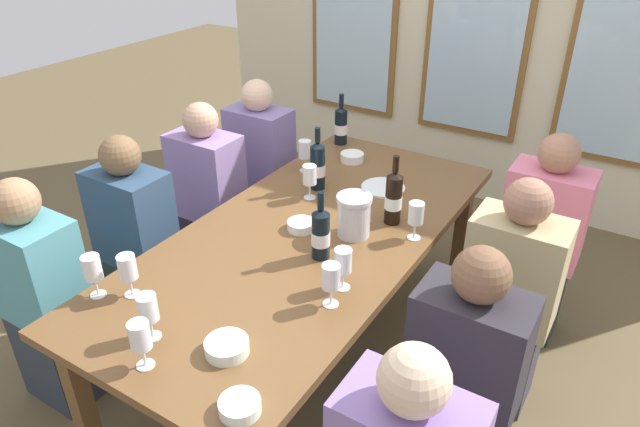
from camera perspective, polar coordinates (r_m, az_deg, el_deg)
ground_plane at (r=3.00m, az=-1.03°, el=-14.05°), size 12.00×12.00×0.00m
dining_table at (r=2.58m, az=-1.16°, el=-3.25°), size 1.00×2.16×0.74m
white_plate_0 at (r=2.94m, az=6.30°, el=2.59°), size 0.22×0.22×0.01m
metal_pitcher at (r=2.49m, az=3.39°, el=-0.19°), size 0.16×0.16×0.19m
wine_bottle_0 at (r=2.87m, az=-0.23°, el=4.82°), size 0.08×0.08×0.33m
wine_bottle_1 at (r=2.32m, az=0.07°, el=-1.99°), size 0.08×0.08×0.30m
wine_bottle_2 at (r=3.42m, az=2.10°, el=8.79°), size 0.08×0.08×0.30m
wine_bottle_3 at (r=2.58m, az=7.34°, el=1.61°), size 0.08×0.08×0.33m
tasting_bowl_0 at (r=2.56m, az=-1.89°, el=-1.18°), size 0.13×0.13×0.04m
tasting_bowl_1 at (r=1.77m, az=-7.99°, el=-18.47°), size 0.13×0.13×0.04m
tasting_bowl_2 at (r=3.22m, az=3.21°, el=5.62°), size 0.13×0.13×0.05m
tasting_bowl_3 at (r=1.95m, az=-9.26°, el=-12.97°), size 0.15×0.15×0.05m
wine_glass_0 at (r=3.06m, az=-1.53°, el=6.34°), size 0.07×0.07×0.17m
wine_glass_1 at (r=1.90m, az=-17.41°, el=-11.77°), size 0.07×0.07×0.17m
wine_glass_2 at (r=2.26m, az=-21.74°, el=-5.12°), size 0.07×0.07×0.17m
wine_glass_3 at (r=2.48m, az=9.53°, el=-0.13°), size 0.07×0.07×0.17m
wine_glass_4 at (r=2.22m, az=-18.62°, el=-5.27°), size 0.07×0.07×0.17m
wine_glass_5 at (r=2.14m, az=2.30°, el=-4.89°), size 0.07×0.07×0.17m
wine_glass_6 at (r=2.00m, az=-16.79°, el=-9.08°), size 0.07×0.07×0.17m
wine_glass_7 at (r=2.78m, az=-1.04°, el=3.72°), size 0.07×0.07×0.17m
wine_glass_8 at (r=2.06m, az=1.10°, el=-6.49°), size 0.07×0.07×0.17m
seated_person_0 at (r=3.30m, az=-10.97°, el=1.12°), size 0.38×0.24×1.11m
seated_person_1 at (r=2.62m, az=18.21°, el=-8.33°), size 0.38×0.24×1.11m
seated_person_2 at (r=2.76m, az=-25.73°, el=-7.89°), size 0.38×0.24×1.11m
seated_person_4 at (r=2.99m, az=-17.78°, el=-3.08°), size 0.38×0.24×1.11m
seated_person_5 at (r=2.19m, az=13.98°, el=-16.41°), size 0.38×0.24×1.11m
seated_person_6 at (r=3.63m, az=-5.87°, el=4.26°), size 0.38×0.24×1.11m
seated_person_7 at (r=3.07m, az=20.98°, el=-2.78°), size 0.38×0.24×1.11m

